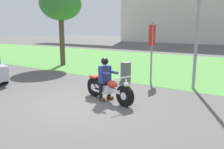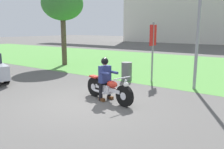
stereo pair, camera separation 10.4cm
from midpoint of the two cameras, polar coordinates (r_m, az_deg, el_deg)
The scene contains 7 objects.
ground at distance 7.46m, azimuth -7.05°, elevation -7.08°, with size 120.00×120.00×0.00m, color #565451.
grass_verge at distance 15.53m, azimuth 17.07°, elevation 2.08°, with size 60.00×12.00×0.01m, color #549342.
motorcycle_lead at distance 7.55m, azimuth -0.47°, elevation -3.58°, with size 2.14×0.78×0.89m.
rider_lead at distance 7.58m, azimuth -1.29°, elevation -0.23°, with size 0.62×0.54×1.41m.
tree_roadside at distance 15.49m, azimuth -11.91°, elevation 16.54°, with size 2.62×2.62×4.93m.
trash_can at distance 10.58m, azimuth 3.90°, elevation 0.78°, with size 0.48×0.48×0.84m, color #595E5B.
sign_banner at distance 10.41m, azimuth 10.30°, elevation 7.68°, with size 0.08×0.60×2.60m.
Camera 2 is at (4.87, -5.16, 2.33)m, focal length 37.19 mm.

